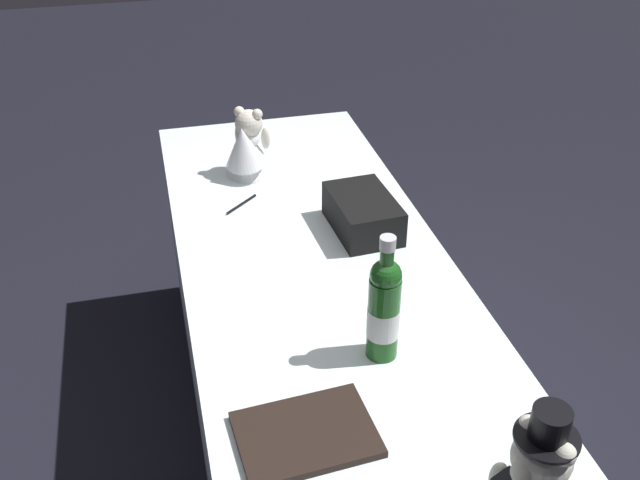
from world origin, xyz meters
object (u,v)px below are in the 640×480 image
Objects in this scene: guestbook at (306,434)px; gift_case_black at (363,214)px; champagne_bottle at (384,308)px; teddy_bear_bride at (248,147)px; signing_pen at (240,205)px.

gift_case_black is at bearing -28.92° from guestbook.
champagne_bottle is at bearing -51.99° from guestbook.
guestbook is at bearing 155.08° from gift_case_black.
teddy_bear_bride reaches higher than gift_case_black.
guestbook is (-1.17, 0.08, -0.09)m from teddy_bear_bride.
teddy_bear_bride reaches higher than guestbook.
teddy_bear_bride reaches higher than signing_pen.
guestbook is (-0.74, 0.35, -0.04)m from gift_case_black.
teddy_bear_bride is 0.51m from gift_case_black.
signing_pen is at bearing 162.72° from teddy_bear_bride.
champagne_bottle reaches higher than signing_pen.
champagne_bottle is 0.33m from guestbook.
champagne_bottle is 0.80m from signing_pen.
champagne_bottle is at bearing -171.06° from teddy_bear_bride.
teddy_bear_bride is 0.24m from signing_pen.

